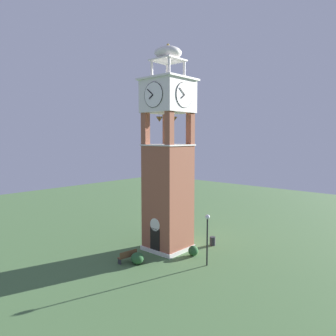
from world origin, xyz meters
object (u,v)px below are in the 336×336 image
(clock_tower, at_px, (168,166))
(park_bench, at_px, (128,256))
(trash_bin, at_px, (213,241))
(lamp_post, at_px, (207,230))

(clock_tower, relative_size, park_bench, 10.84)
(park_bench, xyz_separation_m, trash_bin, (2.81, 7.88, -0.08))
(park_bench, height_order, lamp_post, lamp_post)
(lamp_post, bearing_deg, trash_bin, 118.72)
(clock_tower, relative_size, lamp_post, 4.42)
(clock_tower, bearing_deg, park_bench, -94.85)
(lamp_post, xyz_separation_m, trash_bin, (-2.31, 4.22, -2.38))
(park_bench, height_order, trash_bin, park_bench)
(lamp_post, height_order, trash_bin, lamp_post)
(park_bench, bearing_deg, clock_tower, 85.15)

